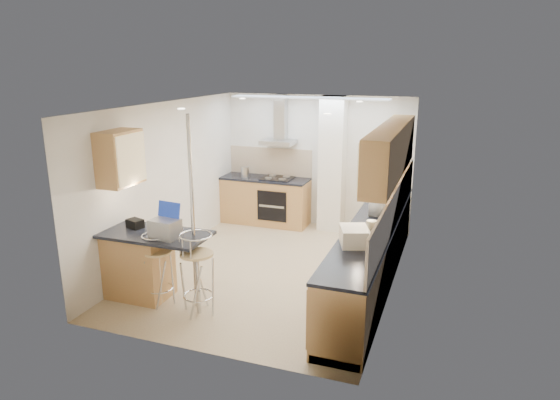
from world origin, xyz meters
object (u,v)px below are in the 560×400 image
(microwave, at_px, (385,203))
(bar_stool_near, at_px, (159,269))
(laptop, at_px, (165,229))
(bread_bin, at_px, (354,236))
(bar_stool_end, at_px, (198,274))

(microwave, relative_size, bar_stool_near, 0.58)
(laptop, distance_m, bread_bin, 2.37)
(microwave, height_order, bar_stool_near, microwave)
(laptop, relative_size, bar_stool_end, 0.33)
(bar_stool_near, distance_m, bread_bin, 2.56)
(microwave, height_order, laptop, microwave)
(bar_stool_near, bearing_deg, microwave, 43.96)
(laptop, xyz_separation_m, bread_bin, (2.29, 0.62, -0.03))
(bar_stool_near, bearing_deg, bar_stool_end, -0.15)
(microwave, bearing_deg, bread_bin, 175.40)
(microwave, distance_m, bread_bin, 1.46)
(bar_stool_near, bearing_deg, bread_bin, 19.69)
(bar_stool_end, distance_m, bread_bin, 2.00)
(laptop, height_order, bar_stool_end, laptop)
(bread_bin, bearing_deg, bar_stool_near, 174.68)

